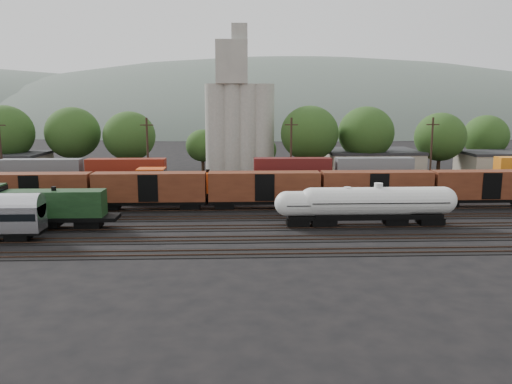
{
  "coord_description": "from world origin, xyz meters",
  "views": [
    {
      "loc": [
        2.76,
        -61.57,
        14.35
      ],
      "look_at": [
        5.29,
        2.0,
        3.0
      ],
      "focal_mm": 35.0,
      "sensor_mm": 36.0,
      "label": 1
    }
  ],
  "objects_px": {
    "orange_locomotive": "(185,185)",
    "grain_silo": "(239,119)",
    "tank_car_a": "(347,205)",
    "green_locomotive": "(26,206)"
  },
  "relations": [
    {
      "from": "orange_locomotive",
      "to": "green_locomotive",
      "type": "bearing_deg",
      "value": -137.86
    },
    {
      "from": "green_locomotive",
      "to": "orange_locomotive",
      "type": "distance_m",
      "value": 22.36
    },
    {
      "from": "orange_locomotive",
      "to": "grain_silo",
      "type": "relative_size",
      "value": 0.67
    },
    {
      "from": "green_locomotive",
      "to": "grain_silo",
      "type": "distance_m",
      "value": 48.52
    },
    {
      "from": "green_locomotive",
      "to": "grain_silo",
      "type": "xyz_separation_m",
      "value": [
        24.53,
        41.0,
        8.46
      ]
    },
    {
      "from": "orange_locomotive",
      "to": "grain_silo",
      "type": "height_order",
      "value": "grain_silo"
    },
    {
      "from": "tank_car_a",
      "to": "orange_locomotive",
      "type": "relative_size",
      "value": 0.88
    },
    {
      "from": "green_locomotive",
      "to": "tank_car_a",
      "type": "relative_size",
      "value": 1.1
    },
    {
      "from": "tank_car_a",
      "to": "grain_silo",
      "type": "bearing_deg",
      "value": 106.8
    },
    {
      "from": "orange_locomotive",
      "to": "grain_silo",
      "type": "distance_m",
      "value": 28.49
    }
  ]
}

